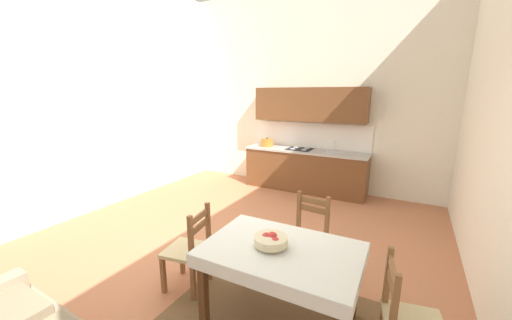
{
  "coord_description": "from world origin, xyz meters",
  "views": [
    {
      "loc": [
        2.1,
        -2.99,
        2.08
      ],
      "look_at": [
        0.27,
        0.39,
        1.19
      ],
      "focal_mm": 20.33,
      "sensor_mm": 36.0,
      "label": 1
    }
  ],
  "objects_px": {
    "dining_chair_tv_side": "(189,250)",
    "fruit_bowl": "(271,240)",
    "dining_table": "(281,261)",
    "dining_chair_kitchen_side": "(307,237)",
    "kitchen_cabinetry": "(306,152)"
  },
  "relations": [
    {
      "from": "dining_table",
      "to": "dining_chair_tv_side",
      "type": "bearing_deg",
      "value": -179.63
    },
    {
      "from": "dining_chair_tv_side",
      "to": "dining_chair_kitchen_side",
      "type": "height_order",
      "value": "same"
    },
    {
      "from": "kitchen_cabinetry",
      "to": "dining_chair_kitchen_side",
      "type": "xyz_separation_m",
      "value": [
        1.02,
        -2.88,
        -0.41
      ]
    },
    {
      "from": "kitchen_cabinetry",
      "to": "fruit_bowl",
      "type": "height_order",
      "value": "kitchen_cabinetry"
    },
    {
      "from": "dining_table",
      "to": "fruit_bowl",
      "type": "relative_size",
      "value": 4.62
    },
    {
      "from": "dining_table",
      "to": "dining_chair_tv_side",
      "type": "xyz_separation_m",
      "value": [
        -1.07,
        -0.01,
        -0.18
      ]
    },
    {
      "from": "dining_chair_tv_side",
      "to": "fruit_bowl",
      "type": "bearing_deg",
      "value": -0.72
    },
    {
      "from": "dining_table",
      "to": "dining_chair_kitchen_side",
      "type": "bearing_deg",
      "value": 93.14
    },
    {
      "from": "dining_table",
      "to": "dining_chair_tv_side",
      "type": "distance_m",
      "value": 1.08
    },
    {
      "from": "dining_chair_kitchen_side",
      "to": "dining_table",
      "type": "bearing_deg",
      "value": -86.86
    },
    {
      "from": "dining_chair_tv_side",
      "to": "dining_chair_kitchen_side",
      "type": "distance_m",
      "value": 1.35
    },
    {
      "from": "dining_chair_kitchen_side",
      "to": "fruit_bowl",
      "type": "bearing_deg",
      "value": -93.06
    },
    {
      "from": "dining_chair_tv_side",
      "to": "fruit_bowl",
      "type": "height_order",
      "value": "dining_chair_tv_side"
    },
    {
      "from": "dining_chair_kitchen_side",
      "to": "kitchen_cabinetry",
      "type": "bearing_deg",
      "value": 109.59
    },
    {
      "from": "fruit_bowl",
      "to": "dining_chair_tv_side",
      "type": "bearing_deg",
      "value": 179.28
    }
  ]
}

